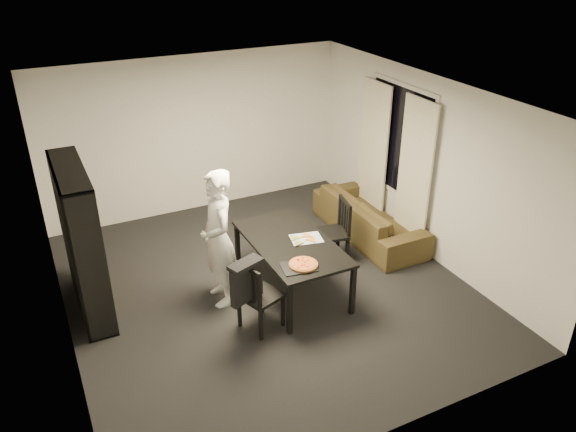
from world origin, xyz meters
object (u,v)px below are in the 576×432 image
dining_table (291,246)px  sofa (369,217)px  bookshelf (82,241)px  chair_right (337,227)px  chair_left (255,292)px  person (218,239)px  pepperoni_pizza (303,264)px  baking_tray (298,267)px

dining_table → sofa: 1.94m
bookshelf → chair_right: (3.35, -0.42, -0.41)m
chair_left → chair_right: (1.67, 0.94, 0.01)m
chair_right → person: 1.87m
bookshelf → person: (1.53, -0.59, -0.05)m
dining_table → sofa: (1.75, 0.78, -0.35)m
chair_right → pepperoni_pizza: chair_right is taller
chair_right → person: person is taller
bookshelf → person: bearing=-21.1°
dining_table → baking_tray: (-0.20, -0.58, 0.07)m
dining_table → pepperoni_pizza: pepperoni_pizza is taller
bookshelf → dining_table: bookshelf is taller
baking_tray → pepperoni_pizza: bearing=-2.7°
person → pepperoni_pizza: size_ratio=5.14×
chair_left → sofa: chair_left is taller
pepperoni_pizza → chair_right: bearing=42.5°
dining_table → chair_right: bearing=22.0°
dining_table → pepperoni_pizza: bearing=-103.0°
sofa → dining_table: bearing=114.1°
baking_tray → pepperoni_pizza: size_ratio=1.14×
dining_table → sofa: dining_table is taller
person → chair_left: bearing=15.0°
chair_left → pepperoni_pizza: 0.67m
bookshelf → chair_left: 2.20m
bookshelf → dining_table: bearing=-17.7°
chair_right → person: (-1.82, -0.17, 0.36)m
chair_left → baking_tray: 0.60m
chair_right → baking_tray: bearing=-38.7°
dining_table → chair_right: 0.98m
chair_left → chair_right: bearing=-80.5°
dining_table → chair_right: chair_right is taller
person → pepperoni_pizza: person is taller
chair_right → pepperoni_pizza: (-1.04, -0.95, 0.21)m
chair_right → pepperoni_pizza: size_ratio=2.72×
person → sofa: bearing=106.1°
bookshelf → chair_left: bookshelf is taller
bookshelf → person: 1.64m
baking_tray → bookshelf: bearing=148.7°
pepperoni_pizza → dining_table: bearing=77.0°
bookshelf → person: bookshelf is taller
chair_right → sofa: 0.97m
dining_table → person: (-0.92, 0.19, 0.24)m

